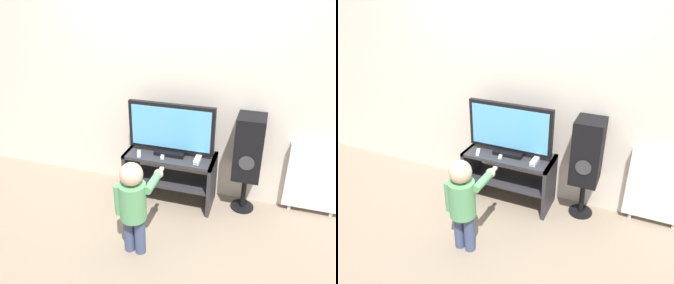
{
  "view_description": "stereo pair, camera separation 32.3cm",
  "coord_description": "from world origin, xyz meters",
  "views": [
    {
      "loc": [
        0.88,
        -2.65,
        2.15
      ],
      "look_at": [
        0.0,
        0.12,
        0.73
      ],
      "focal_mm": 35.0,
      "sensor_mm": 36.0,
      "label": 1
    },
    {
      "loc": [
        1.18,
        -2.54,
        2.15
      ],
      "look_at": [
        0.0,
        0.12,
        0.73
      ],
      "focal_mm": 35.0,
      "sensor_mm": 36.0,
      "label": 2
    }
  ],
  "objects": [
    {
      "name": "ground_plane",
      "position": [
        0.0,
        0.0,
        0.0
      ],
      "size": [
        16.0,
        16.0,
        0.0
      ],
      "primitive_type": "plane",
      "color": "gray"
    },
    {
      "name": "wall_back",
      "position": [
        0.0,
        0.48,
        1.3
      ],
      "size": [
        10.0,
        0.06,
        2.6
      ],
      "color": "silver",
      "rests_on": "ground_plane"
    },
    {
      "name": "tv_stand",
      "position": [
        0.0,
        0.2,
        0.36
      ],
      "size": [
        0.93,
        0.4,
        0.56
      ],
      "color": "#2D2D33",
      "rests_on": "ground_plane"
    },
    {
      "name": "television",
      "position": [
        0.0,
        0.22,
        0.82
      ],
      "size": [
        0.89,
        0.2,
        0.54
      ],
      "color": "black",
      "rests_on": "tv_stand"
    },
    {
      "name": "game_console",
      "position": [
        0.3,
        0.13,
        0.58
      ],
      "size": [
        0.05,
        0.17,
        0.04
      ],
      "color": "white",
      "rests_on": "tv_stand"
    },
    {
      "name": "remote_primary",
      "position": [
        -0.3,
        0.09,
        0.57
      ],
      "size": [
        0.08,
        0.13,
        0.03
      ],
      "color": "white",
      "rests_on": "tv_stand"
    },
    {
      "name": "remote_secondary",
      "position": [
        -0.06,
        0.12,
        0.57
      ],
      "size": [
        0.07,
        0.13,
        0.03
      ],
      "color": "white",
      "rests_on": "tv_stand"
    },
    {
      "name": "child",
      "position": [
        -0.06,
        -0.62,
        0.52
      ],
      "size": [
        0.34,
        0.5,
        0.89
      ],
      "color": "#3F4C72",
      "rests_on": "ground_plane"
    },
    {
      "name": "speaker_tower",
      "position": [
        0.77,
        0.28,
        0.69
      ],
      "size": [
        0.27,
        0.3,
        1.04
      ],
      "color": "black",
      "rests_on": "ground_plane"
    },
    {
      "name": "radiator",
      "position": [
        1.45,
        0.41,
        0.41
      ],
      "size": [
        0.58,
        0.08,
        0.76
      ],
      "color": "white",
      "rests_on": "ground_plane"
    }
  ]
}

